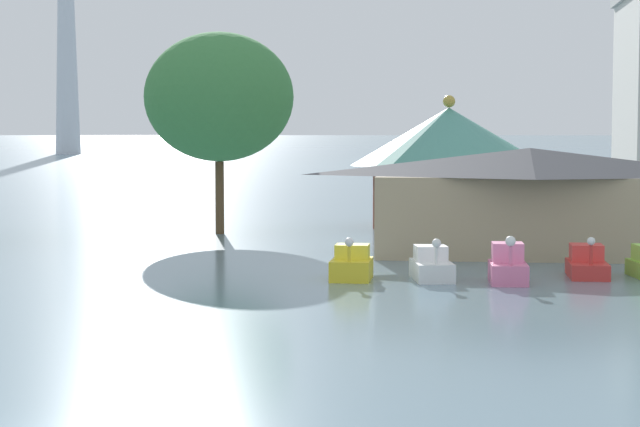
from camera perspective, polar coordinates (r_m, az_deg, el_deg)
The scene contains 7 objects.
pedal_boat_yellow at distance 43.30m, azimuth 1.58°, elevation -2.58°, with size 1.49×2.22×1.67m.
pedal_boat_white at distance 43.49m, azimuth 5.55°, elevation -2.61°, with size 1.82×2.81×1.65m.
pedal_boat_pink at distance 42.98m, azimuth 9.29°, elevation -2.62°, with size 1.42×2.42×1.82m.
pedal_boat_red at distance 45.29m, azimuth 13.09°, elevation -2.46°, with size 1.43×2.78×1.64m.
boathouse at distance 51.89m, azimuth 10.32°, elevation 0.67°, with size 14.49×5.77×4.82m.
green_roof_pavilion at distance 65.68m, azimuth 6.39°, elevation 2.63°, with size 11.16×11.16×7.56m.
shoreline_tree_mid at distance 62.16m, azimuth -5.02°, elevation 5.77°, with size 8.01×8.01×10.83m.
Camera 1 is at (7.77, -18.92, 5.67)m, focal length 64.62 mm.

